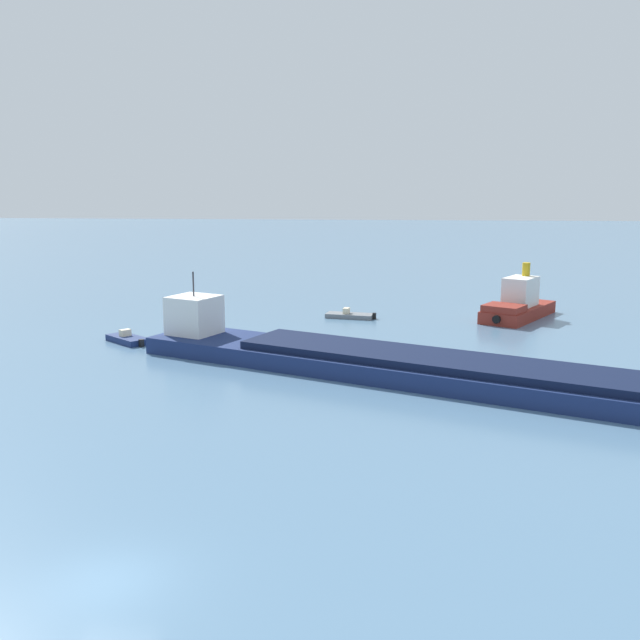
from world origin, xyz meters
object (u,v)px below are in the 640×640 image
object	(u,v)px
small_motorboat	(127,339)
cargo_barge	(432,368)
tugboat	(518,305)
fishing_skiff	(350,315)

from	to	relation	value
small_motorboat	cargo_barge	world-z (taller)	cargo_barge
tugboat	fishing_skiff	world-z (taller)	tugboat
tugboat	fishing_skiff	distance (m)	15.12
small_motorboat	cargo_barge	bearing A→B (deg)	-22.35
cargo_barge	tugboat	world-z (taller)	cargo_barge
small_motorboat	tugboat	bearing A→B (deg)	22.11
small_motorboat	cargo_barge	size ratio (longest dim) A/B	0.09
small_motorboat	fishing_skiff	bearing A→B (deg)	35.30
cargo_barge	tugboat	xyz separation A→B (m)	(8.96, 22.17, 0.35)
small_motorboat	tugboat	world-z (taller)	tugboat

